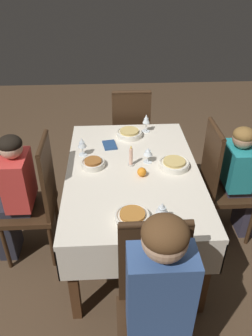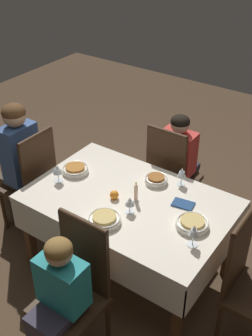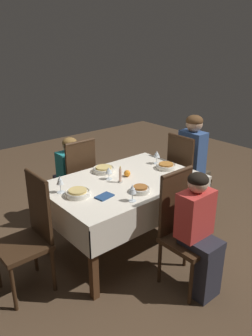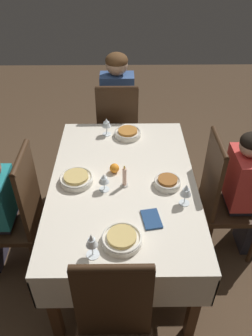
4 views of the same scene
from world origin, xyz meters
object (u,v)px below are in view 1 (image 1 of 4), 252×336
object	(u,v)px
person_child_teal	(242,179)
wine_glass_east	(162,209)
dining_table	(132,179)
bowl_east	(132,217)
person_adult_denim	(160,314)
bowl_south	(93,163)
bowl_north	(174,164)
napkin_red_folded	(110,145)
orange_fruit	(142,172)
bowl_west	(129,133)
chair_south	(37,198)
candle_centerpiece	(131,158)
chair_north	(221,180)
chair_west	(131,132)
wine_glass_west	(146,120)
chair_east	(154,303)
wine_glass_south	(82,143)
person_child_red	(13,194)
wine_glass_north	(148,152)

from	to	relation	value
person_child_teal	wine_glass_east	world-z (taller)	person_child_teal
dining_table	person_child_teal	world-z (taller)	person_child_teal
bowl_east	wine_glass_east	size ratio (longest dim) A/B	1.45
person_adult_denim	bowl_south	bearing A→B (deg)	105.90
bowl_north	bowl_south	size ratio (longest dim) A/B	1.28
bowl_south	napkin_red_folded	bearing A→B (deg)	157.53
bowl_east	orange_fruit	world-z (taller)	orange_fruit
person_adult_denim	bowl_west	world-z (taller)	person_adult_denim
bowl_west	orange_fruit	size ratio (longest dim) A/B	3.37
chair_south	bowl_north	xyz separation A→B (m)	(-0.07, 1.02, 0.22)
chair_south	candle_centerpiece	size ratio (longest dim) A/B	6.16
chair_north	bowl_east	bearing A→B (deg)	130.18
bowl_east	bowl_south	xyz separation A→B (m)	(-0.60, -0.25, 0.00)
person_adult_denim	orange_fruit	size ratio (longest dim) A/B	18.51
chair_west	wine_glass_east	xyz separation A→B (m)	(1.54, 0.08, 0.30)
wine_glass_west	candle_centerpiece	xyz separation A→B (m)	(0.54, -0.17, -0.05)
chair_east	candle_centerpiece	xyz separation A→B (m)	(-1.02, -0.06, 0.26)
chair_north	bowl_west	bearing A→B (deg)	59.00
chair_east	chair_south	world-z (taller)	same
chair_north	wine_glass_south	xyz separation A→B (m)	(-0.13, -1.09, 0.30)
chair_north	chair_west	size ratio (longest dim) A/B	1.00
dining_table	person_child_teal	distance (m)	0.90
person_child_teal	person_child_red	xyz separation A→B (m)	(0.14, -1.77, 0.03)
chair_south	orange_fruit	size ratio (longest dim) A/B	15.46
person_child_teal	bowl_west	world-z (taller)	person_child_teal
dining_table	person_child_red	bearing A→B (deg)	-86.66
chair_east	person_child_teal	distance (m)	1.35
chair_south	bowl_south	xyz separation A→B (m)	(-0.11, 0.43, 0.22)
bowl_east	bowl_north	size ratio (longest dim) A/B	0.93
chair_west	wine_glass_west	size ratio (longest dim) A/B	6.31
bowl_east	bowl_north	world-z (taller)	same
person_child_red	candle_centerpiece	xyz separation A→B (m)	(-0.11, 0.87, 0.22)
bowl_east	wine_glass_north	distance (m)	0.66
bowl_south	dining_table	bearing A→B (deg)	79.48
wine_glass_east	bowl_north	size ratio (longest dim) A/B	0.64
dining_table	chair_east	world-z (taller)	chair_east
dining_table	candle_centerpiece	distance (m)	0.16
wine_glass_south	bowl_west	bearing A→B (deg)	127.61
chair_north	candle_centerpiece	size ratio (longest dim) A/B	6.16
chair_east	person_adult_denim	bearing A→B (deg)	-90.00
chair_east	dining_table	bearing A→B (deg)	92.76
wine_glass_east	chair_west	bearing A→B (deg)	-177.12
person_adult_denim	person_child_teal	size ratio (longest dim) A/B	1.21
wine_glass_east	bowl_west	bearing A→B (deg)	-173.80
person_adult_denim	bowl_south	size ratio (longest dim) A/B	6.96
dining_table	wine_glass_south	distance (m)	0.48
orange_fruit	wine_glass_south	bearing A→B (deg)	-125.72
bowl_east	orange_fruit	size ratio (longest dim) A/B	3.19
chair_north	chair_south	size ratio (longest dim) A/B	1.00
wine_glass_north	wine_glass_west	xyz separation A→B (m)	(-0.51, 0.04, 0.02)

